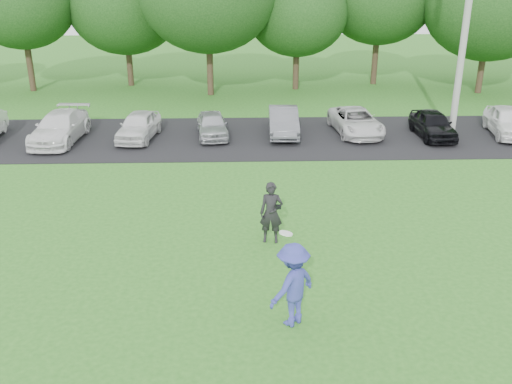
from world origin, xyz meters
TOP-DOWN VIEW (x-y plane):
  - ground at (0.00, 0.00)m, footprint 100.00×100.00m
  - parking_lot at (0.00, 13.00)m, footprint 32.00×6.50m
  - utility_pole at (8.80, 12.78)m, footprint 0.28×0.28m
  - frisbee_player at (0.62, -0.68)m, footprint 1.35×1.30m
  - camera_bystander at (0.40, 3.10)m, footprint 0.66×0.48m
  - parked_cars at (-0.08, 13.01)m, footprint 30.96×4.92m
  - tree_row at (1.51, 22.76)m, footprint 42.39×9.85m

SIDE VIEW (x-z plane):
  - ground at x=0.00m, z-range 0.00..0.00m
  - parking_lot at x=0.00m, z-range 0.00..0.03m
  - parked_cars at x=-0.08m, z-range -0.01..1.22m
  - camera_bystander at x=0.40m, z-range 0.00..1.70m
  - frisbee_player at x=0.62m, z-range -0.19..2.04m
  - tree_row at x=1.51m, z-range 0.59..9.23m
  - utility_pole at x=8.80m, z-range 0.00..10.41m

